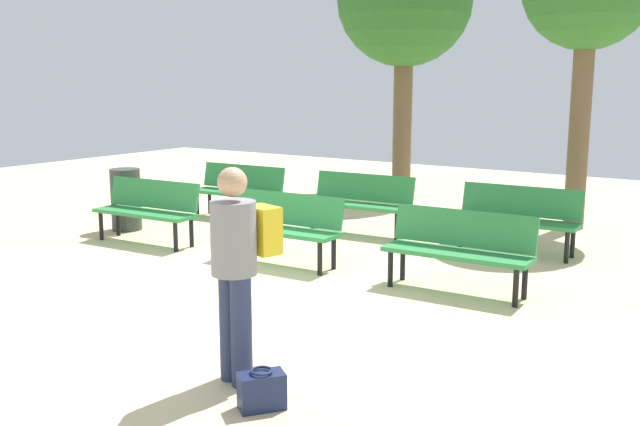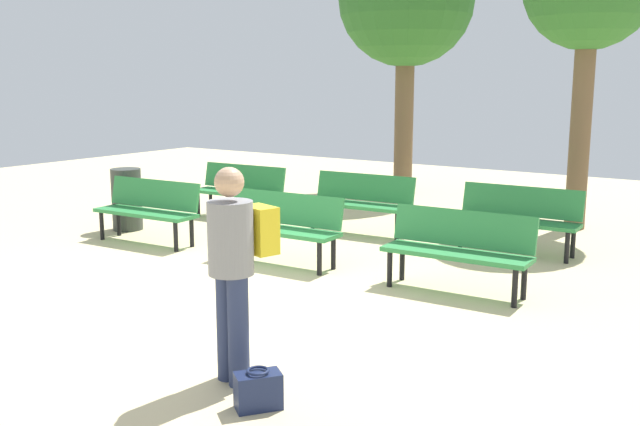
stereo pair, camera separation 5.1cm
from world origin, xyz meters
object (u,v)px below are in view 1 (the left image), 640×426
object	(u,v)px
bench_r0_c2	(459,246)
bench_r1_c0	(239,188)
handbag	(262,390)
tree_1	(405,0)
bench_r1_c1	(361,200)
bench_r0_c1	(282,224)
bench_r1_c2	(518,215)
trash_bin	(126,199)
bench_r0_c0	(148,207)
visitor_with_backpack	(238,262)

from	to	relation	value
bench_r0_c2	bench_r1_c0	world-z (taller)	same
handbag	tree_1	bearing A→B (deg)	112.03
bench_r1_c0	tree_1	distance (m)	5.29
bench_r1_c0	bench_r1_c1	bearing A→B (deg)	1.04
bench_r0_c1	bench_r1_c2	distance (m)	3.14
bench_r1_c2	tree_1	size ratio (longest dim) A/B	0.31
tree_1	trash_bin	size ratio (longest dim) A/B	5.52
bench_r0_c1	handbag	world-z (taller)	bench_r0_c1
bench_r1_c0	bench_r1_c2	size ratio (longest dim) A/B	1.00
bench_r0_c0	bench_r0_c2	distance (m)	4.56
bench_r1_c0	bench_r1_c1	world-z (taller)	same
tree_1	handbag	distance (m)	10.70
bench_r0_c2	bench_r1_c2	distance (m)	2.09
bench_r0_c0	handbag	size ratio (longest dim) A/B	4.46
bench_r1_c0	bench_r0_c2	bearing A→B (deg)	-24.19
bench_r0_c1	trash_bin	size ratio (longest dim) A/B	1.73
bench_r0_c2	bench_r1_c1	bearing A→B (deg)	138.20
visitor_with_backpack	bench_r0_c2	bearing A→B (deg)	-80.91
handbag	visitor_with_backpack	bearing A→B (deg)	146.99
bench_r1_c0	tree_1	world-z (taller)	tree_1
bench_r1_c1	bench_r1_c2	distance (m)	2.35
trash_bin	bench_r1_c2	bearing A→B (deg)	19.21
tree_1	visitor_with_backpack	distance (m)	10.06
bench_r0_c1	trash_bin	bearing A→B (deg)	172.27
visitor_with_backpack	tree_1	bearing A→B (deg)	-52.78
bench_r1_c1	bench_r0_c2	bearing A→B (deg)	-42.70
bench_r0_c1	visitor_with_backpack	world-z (taller)	visitor_with_backpack
bench_r1_c2	trash_bin	bearing A→B (deg)	-163.04
bench_r0_c0	visitor_with_backpack	distance (m)	5.07
bench_r0_c0	bench_r1_c1	distance (m)	3.07
bench_r0_c0	handbag	xyz separation A→B (m)	(4.56, -3.20, -0.37)
bench_r0_c2	visitor_with_backpack	world-z (taller)	visitor_with_backpack
tree_1	trash_bin	world-z (taller)	tree_1
visitor_with_backpack	bench_r0_c1	bearing A→B (deg)	-41.36
bench_r1_c1	trash_bin	distance (m)	3.56
bench_r0_c1	bench_r1_c2	xyz separation A→B (m)	(2.25, 2.19, 0.00)
bench_r0_c1	trash_bin	xyz separation A→B (m)	(-3.18, 0.30, -0.04)
bench_r1_c0	trash_bin	xyz separation A→B (m)	(-0.84, -1.65, -0.04)
bench_r0_c2	bench_r1_c1	size ratio (longest dim) A/B	1.00
trash_bin	tree_1	bearing A→B (deg)	73.35
bench_r1_c1	tree_1	world-z (taller)	tree_1
bench_r0_c1	trash_bin	world-z (taller)	trash_bin
bench_r1_c2	visitor_with_backpack	xyz separation A→B (m)	(-0.37, -5.23, 0.43)
tree_1	handbag	bearing A→B (deg)	-67.97
bench_r0_c1	visitor_with_backpack	distance (m)	3.60
tree_1	bench_r1_c0	bearing A→B (deg)	-102.09
bench_r0_c1	bench_r0_c2	distance (m)	2.31
bench_r0_c2	tree_1	world-z (taller)	tree_1
bench_r0_c1	visitor_with_backpack	xyz separation A→B (m)	(1.88, -3.04, 0.43)
bench_r1_c2	visitor_with_backpack	world-z (taller)	visitor_with_backpack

